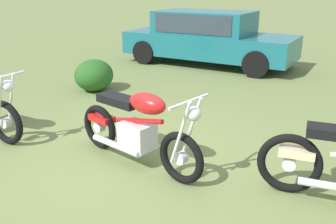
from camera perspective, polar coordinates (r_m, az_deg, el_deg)
name	(u,v)px	position (r m, az deg, el deg)	size (l,w,h in m)	color
ground_plane	(134,161)	(4.69, -5.27, -7.60)	(120.00, 120.00, 0.00)	olive
motorcycle_red	(137,128)	(4.41, -4.83, -2.51)	(1.87, 1.10, 1.02)	black
car_teal	(207,35)	(10.17, 6.10, 11.84)	(4.84, 2.77, 1.43)	#19606B
shrub_low	(94,75)	(7.76, -11.47, 5.63)	(0.78, 0.85, 0.65)	#23541E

